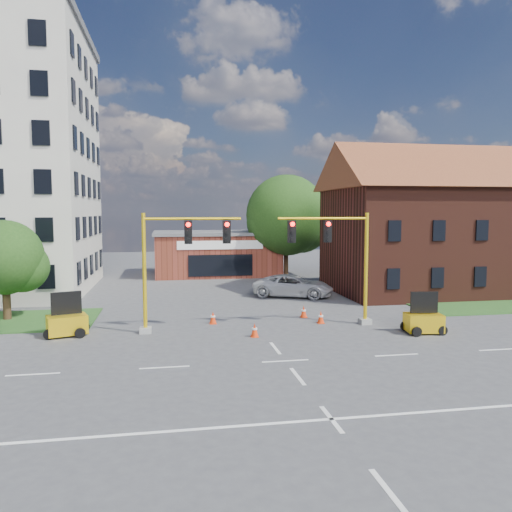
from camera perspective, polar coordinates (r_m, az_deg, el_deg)
name	(u,v)px	position (r m, az deg, el deg)	size (l,w,h in m)	color
ground	(285,361)	(21.44, 3.38, -11.89)	(120.00, 120.00, 0.00)	#454648
lane_markings	(305,385)	(18.68, 5.58, -14.48)	(60.00, 36.00, 0.01)	white
brick_shop	(216,253)	(50.32, -4.55, 0.38)	(12.40, 8.40, 4.30)	maroon
townhouse_row	(461,216)	(42.56, 22.40, 4.25)	(21.00, 11.00, 11.50)	#471F15
tree_large	(290,218)	(48.46, 3.93, 4.37)	(8.19, 7.80, 9.83)	#322312
tree_nw_front	(9,260)	(31.94, -26.36, -0.41)	(4.49, 4.28, 5.80)	#322312
signal_mast_west	(177,257)	(26.05, -9.05, -0.13)	(5.30, 0.60, 6.20)	gray
signal_mast_east	(338,255)	(27.60, 9.34, 0.15)	(5.30, 0.60, 6.20)	gray
trailer_west	(67,323)	(27.14, -20.80, -7.13)	(2.19, 1.80, 2.15)	yellow
trailer_east	(424,321)	(27.36, 18.61, -7.03)	(1.96, 1.45, 2.06)	yellow
cone_a	(255,330)	(25.23, -0.16, -8.49)	(0.40, 0.40, 0.70)	red
cone_b	(213,318)	(28.22, -4.95, -7.05)	(0.40, 0.40, 0.70)	red
cone_c	(321,317)	(28.45, 7.41, -6.97)	(0.40, 0.40, 0.70)	red
cone_d	(304,312)	(29.93, 5.47, -6.35)	(0.40, 0.40, 0.70)	red
pickup_white	(293,286)	(36.99, 4.28, -3.40)	(2.70, 5.87, 1.63)	silver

